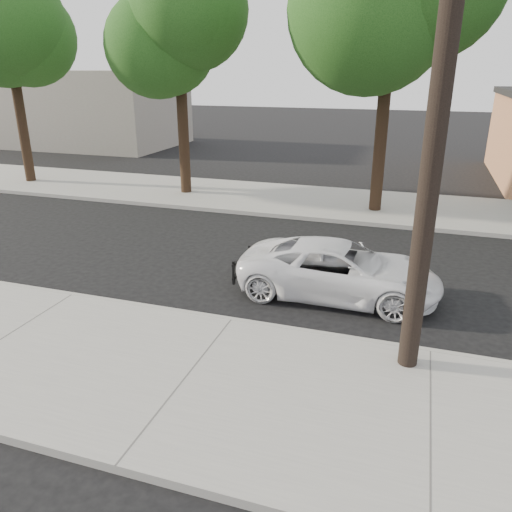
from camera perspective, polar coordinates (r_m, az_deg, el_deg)
name	(u,v)px	position (r m, az deg, el deg)	size (l,w,h in m)	color
ground	(262,286)	(12.50, 0.66, -3.50)	(120.00, 120.00, 0.00)	black
near_sidewalk	(187,379)	(8.97, -7.89, -13.76)	(90.00, 4.40, 0.15)	gray
far_sidewalk	(325,202)	(20.32, 7.94, 6.08)	(90.00, 5.00, 0.15)	gray
curb_near	(232,322)	(10.69, -2.76, -7.51)	(90.00, 0.12, 0.16)	#9E9B93
building_far	(77,108)	(38.85, -19.73, 15.63)	(14.00, 8.00, 5.00)	gray
utility_pole	(440,98)	(8.20, 20.27, 16.54)	(1.40, 0.34, 9.00)	black
tree_a	(9,33)	(25.48, -26.42, 21.86)	(4.65, 4.50, 9.00)	black
tree_b	(182,40)	(21.10, -8.51, 23.25)	(4.34, 4.20, 8.45)	black
tree_c	(398,10)	(18.65, 15.95, 25.46)	(4.96, 4.80, 9.55)	black
police_cruiser	(340,270)	(11.94, 9.53, -1.60)	(2.17, 4.70, 1.31)	white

